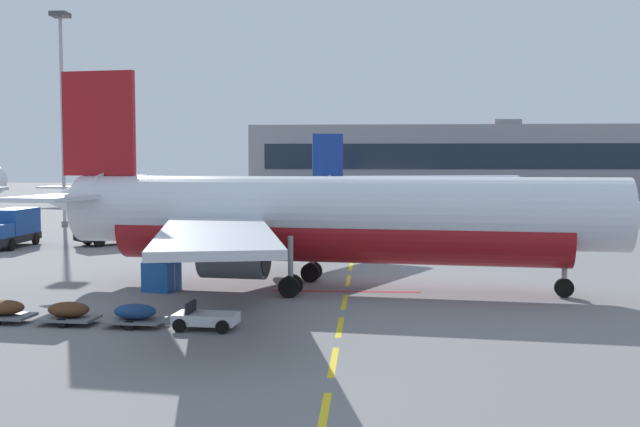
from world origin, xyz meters
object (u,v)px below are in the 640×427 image
object	(u,v)px
ground_power_truck	(116,225)
catering_truck	(11,227)
airliner_far_center	(128,186)
airliner_mid_left	(417,191)
baggage_train	(102,313)
apron_light_mast_near	(62,93)
airliner_foreground	(327,218)
uld_cargo_container	(162,276)

from	to	relation	value
ground_power_truck	catering_truck	bearing A→B (deg)	-160.54
airliner_far_center	airliner_mid_left	bearing A→B (deg)	-27.54
airliner_far_center	baggage_train	bearing A→B (deg)	-72.58
airliner_mid_left	apron_light_mast_near	xyz separation A→B (m)	(-39.28, -15.76, 11.07)
airliner_far_center	apron_light_mast_near	distance (m)	41.24
airliner_foreground	ground_power_truck	xyz separation A→B (m)	(-19.31, 21.76, -2.30)
ground_power_truck	baggage_train	distance (m)	33.30
airliner_far_center	uld_cargo_container	world-z (taller)	airliner_far_center
ground_power_truck	apron_light_mast_near	size ratio (longest dim) A/B	0.29
baggage_train	uld_cargo_container	size ratio (longest dim) A/B	6.02
baggage_train	apron_light_mast_near	xyz separation A→B (m)	(-21.88, 48.79, 13.95)
uld_cargo_container	ground_power_truck	bearing A→B (deg)	114.43
airliner_mid_left	uld_cargo_container	distance (m)	58.44
uld_cargo_container	airliner_far_center	bearing A→B (deg)	109.29
airliner_far_center	catering_truck	size ratio (longest dim) A/B	3.99
baggage_train	catering_truck	bearing A→B (deg)	122.20
uld_cargo_container	airliner_foreground	bearing A→B (deg)	7.13
airliner_mid_left	catering_truck	size ratio (longest dim) A/B	4.23
apron_light_mast_near	airliner_mid_left	bearing A→B (deg)	21.86
ground_power_truck	baggage_train	world-z (taller)	ground_power_truck
airliner_foreground	airliner_mid_left	world-z (taller)	airliner_foreground
catering_truck	apron_light_mast_near	size ratio (longest dim) A/B	0.30
airliner_far_center	baggage_train	size ratio (longest dim) A/B	2.40
airliner_foreground	catering_truck	size ratio (longest dim) A/B	4.95
airliner_foreground	ground_power_truck	bearing A→B (deg)	131.59
airliner_foreground	apron_light_mast_near	size ratio (longest dim) A/B	1.51
airliner_far_center	baggage_train	world-z (taller)	airliner_far_center
uld_cargo_container	apron_light_mast_near	world-z (taller)	apron_light_mast_near
airliner_far_center	baggage_train	xyz separation A→B (m)	(27.63, -88.03, -2.65)
airliner_foreground	ground_power_truck	size ratio (longest dim) A/B	5.18
baggage_train	uld_cargo_container	distance (m)	8.79
airliner_foreground	baggage_train	bearing A→B (deg)	-132.34
airliner_far_center	catering_truck	bearing A→B (deg)	-80.92
catering_truck	ground_power_truck	world-z (taller)	same
catering_truck	ground_power_truck	bearing A→B (deg)	19.46
ground_power_truck	apron_light_mast_near	distance (m)	24.35
airliner_foreground	airliner_far_center	bearing A→B (deg)	115.13
uld_cargo_container	apron_light_mast_near	bearing A→B (deg)	118.79
baggage_train	airliner_foreground	bearing A→B (deg)	47.66
airliner_mid_left	baggage_train	bearing A→B (deg)	-105.08
airliner_far_center	apron_light_mast_near	xyz separation A→B (m)	(5.74, -39.24, 11.30)
airliner_mid_left	baggage_train	size ratio (longest dim) A/B	2.54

